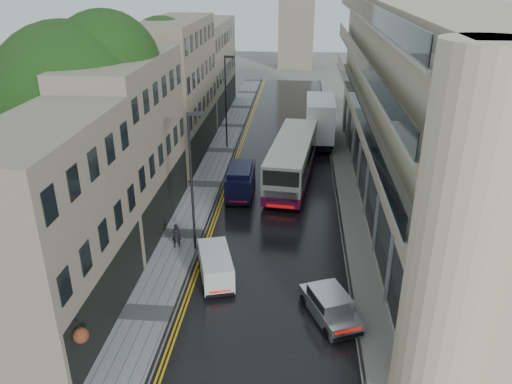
% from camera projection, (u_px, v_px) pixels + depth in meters
% --- Properties ---
extents(road, '(9.00, 85.00, 0.02)m').
position_uv_depth(road, '(278.00, 188.00, 39.85)').
color(road, black).
rests_on(road, ground).
extents(left_sidewalk, '(2.70, 85.00, 0.12)m').
position_uv_depth(left_sidewalk, '(206.00, 185.00, 40.29)').
color(left_sidewalk, gray).
rests_on(left_sidewalk, ground).
extents(right_sidewalk, '(1.80, 85.00, 0.12)m').
position_uv_depth(right_sidewalk, '(347.00, 189.00, 39.40)').
color(right_sidewalk, slate).
rests_on(right_sidewalk, ground).
extents(old_shop_row, '(4.50, 56.00, 12.00)m').
position_uv_depth(old_shop_row, '(165.00, 104.00, 40.43)').
color(old_shop_row, gray).
rests_on(old_shop_row, ground).
extents(modern_block, '(8.00, 40.00, 14.00)m').
position_uv_depth(modern_block, '(426.00, 110.00, 34.82)').
color(modern_block, '#C1B390').
rests_on(modern_block, ground).
extents(tree_near, '(10.56, 10.56, 13.89)m').
position_uv_depth(tree_near, '(75.00, 127.00, 31.19)').
color(tree_near, black).
rests_on(tree_near, ground).
extents(tree_far, '(9.24, 9.24, 12.46)m').
position_uv_depth(tree_far, '(142.00, 92.00, 43.28)').
color(tree_far, black).
rests_on(tree_far, ground).
extents(cream_bus, '(4.21, 12.84, 3.44)m').
position_uv_depth(cream_bus, '(269.00, 175.00, 37.76)').
color(cream_bus, silver).
rests_on(cream_bus, road).
extents(white_lorry, '(2.74, 8.88, 4.65)m').
position_uv_depth(white_lorry, '(307.00, 125.00, 47.59)').
color(white_lorry, white).
rests_on(white_lorry, road).
extents(silver_hatchback, '(3.11, 4.27, 1.47)m').
position_uv_depth(silver_hatchback, '(328.00, 325.00, 23.28)').
color(silver_hatchback, '#B4B5B9').
rests_on(silver_hatchback, road).
extents(white_van, '(2.59, 4.07, 1.71)m').
position_uv_depth(white_van, '(205.00, 281.00, 26.38)').
color(white_van, silver).
rests_on(white_van, road).
extents(navy_van, '(2.04, 4.90, 2.48)m').
position_uv_depth(navy_van, '(226.00, 188.00, 36.63)').
color(navy_van, black).
rests_on(navy_van, road).
extents(pedestrian, '(0.66, 0.52, 1.59)m').
position_uv_depth(pedestrian, '(176.00, 236.00, 30.80)').
color(pedestrian, black).
rests_on(pedestrian, left_sidewalk).
extents(lamp_post_near, '(0.99, 0.47, 8.60)m').
position_uv_depth(lamp_post_near, '(192.00, 185.00, 29.21)').
color(lamp_post_near, black).
rests_on(lamp_post_near, left_sidewalk).
extents(lamp_post_far, '(1.00, 0.46, 8.67)m').
position_uv_depth(lamp_post_far, '(226.00, 103.00, 46.97)').
color(lamp_post_far, black).
rests_on(lamp_post_far, left_sidewalk).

